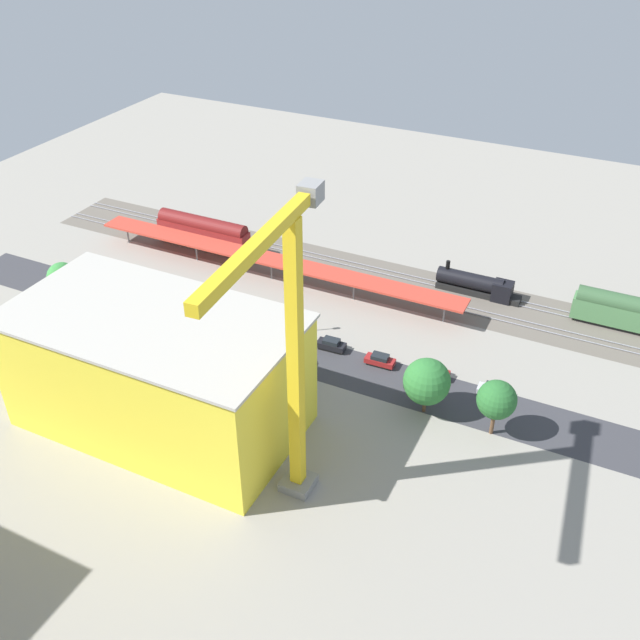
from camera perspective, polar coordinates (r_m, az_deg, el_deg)
The scene contains 25 objects.
ground_plane at distance 110.33m, azimuth -1.84°, elevation -1.08°, with size 194.58×194.58×0.00m, color gray.
rail_bed at distance 126.16m, azimuth 2.49°, elevation 3.75°, with size 121.61×13.72×0.01m, color #665E54.
street_asphalt at distance 106.95m, azimuth -3.01°, elevation -2.38°, with size 121.61×9.00×0.01m, color #38383D.
track_rails at distance 126.07m, azimuth 2.49°, elevation 3.82°, with size 121.61×7.37×0.12m.
platform_canopy_near at distance 122.93m, azimuth -3.95°, elevation 4.86°, with size 69.14×4.43×4.00m.
locomotive at distance 122.03m, azimuth 12.58°, elevation 2.73°, with size 14.25×2.82×5.01m.
passenger_coach at distance 119.71m, azimuth 24.24°, elevation 0.40°, with size 19.83×3.02×5.80m.
freight_coach_far at distance 135.08m, azimuth -9.35°, elevation 7.02°, with size 18.74×3.00×6.20m.
parked_car_0 at distance 100.79m, azimuth 13.74°, elevation -5.54°, with size 4.48×1.97×1.64m.
parked_car_1 at distance 102.46m, azimuth 9.15°, elevation -4.13°, with size 4.24×1.88×1.78m.
parked_car_2 at distance 103.74m, azimuth 4.82°, elevation -3.24°, with size 4.42×1.93×1.71m.
parked_car_3 at distance 106.48m, azimuth 0.91°, elevation -1.99°, with size 4.41×2.01×1.77m.
construction_building at distance 91.76m, azimuth -12.87°, elevation -4.13°, with size 35.34×18.89×15.77m, color yellow.
construction_roof_slab at distance 87.16m, azimuth -13.52°, elevation 0.08°, with size 35.94×19.49×0.40m, color #B7B2A8.
tower_crane at distance 71.22m, azimuth -2.49°, elevation -2.29°, with size 3.71×23.64×36.40m.
box_truck_0 at distance 106.51m, azimuth -8.56°, elevation -1.88°, with size 9.73×3.12×3.18m.
box_truck_1 at distance 104.90m, azimuth -6.98°, elevation -2.33°, with size 10.34×3.19×3.31m.
box_truck_2 at distance 107.46m, azimuth -8.76°, elevation -1.48°, with size 9.08×3.28×3.45m.
street_tree_0 at distance 93.71m, azimuth 8.55°, elevation -4.90°, with size 6.25×6.25×8.14m.
street_tree_1 at distance 112.20m, azimuth -15.76°, elevation 1.91°, with size 6.34×6.34×9.33m.
street_tree_2 at distance 121.07m, azimuth -19.92°, elevation 3.22°, with size 4.90×4.90×7.99m.
street_tree_3 at distance 101.70m, azimuth -4.94°, elevation -1.62°, with size 4.84×4.84×6.75m.
street_tree_4 at distance 91.75m, azimuth 13.97°, elevation -6.22°, with size 5.04×5.04×8.06m.
street_tree_5 at distance 100.30m, azimuth -4.95°, elevation -1.47°, with size 4.32×4.32×7.54m.
traffic_light at distance 108.01m, azimuth -2.17°, elevation 1.05°, with size 0.50×0.36×7.14m.
Camera 1 is at (-42.65, 80.03, 62.83)m, focal length 39.96 mm.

